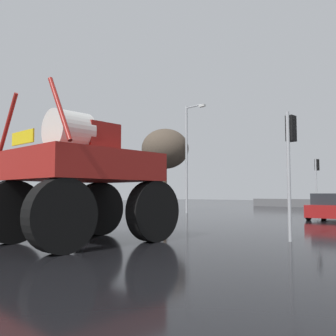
% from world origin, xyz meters
% --- Properties ---
extents(ground_plane, '(120.00, 120.00, 0.00)m').
position_xyz_m(ground_plane, '(0.00, 18.00, 0.00)').
color(ground_plane, black).
extents(oversize_sprayer, '(4.11, 5.30, 4.54)m').
position_xyz_m(oversize_sprayer, '(0.63, 7.57, 2.03)').
color(oversize_sprayer, black).
rests_on(oversize_sprayer, ground).
extents(sedan_ahead, '(2.20, 4.25, 1.52)m').
position_xyz_m(sedan_ahead, '(1.85, 23.29, 0.71)').
color(sedan_ahead, maroon).
rests_on(sedan_ahead, ground).
extents(traffic_signal_near_left, '(0.24, 0.54, 4.20)m').
position_xyz_m(traffic_signal_near_left, '(-5.63, 12.52, 3.06)').
color(traffic_signal_near_left, '#A8AAAF').
rests_on(traffic_signal_near_left, ground).
extents(traffic_signal_near_right, '(0.24, 0.54, 4.13)m').
position_xyz_m(traffic_signal_near_right, '(4.96, 12.53, 3.01)').
color(traffic_signal_near_right, '#A8AAAF').
rests_on(traffic_signal_near_right, ground).
extents(traffic_signal_far_left, '(0.24, 0.55, 4.19)m').
position_xyz_m(traffic_signal_far_left, '(-1.32, 28.77, 3.05)').
color(traffic_signal_far_left, '#A8AAAF').
rests_on(traffic_signal_far_left, ground).
extents(streetlight_far_left, '(1.97, 0.24, 8.42)m').
position_xyz_m(streetlight_far_left, '(-8.82, 22.68, 4.67)').
color(streetlight_far_left, '#A8AAAF').
rests_on(streetlight_far_left, ground).
extents(bare_tree_left, '(3.87, 3.87, 6.84)m').
position_xyz_m(bare_tree_left, '(-11.17, 22.48, 5.17)').
color(bare_tree_left, '#473828').
rests_on(bare_tree_left, ground).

